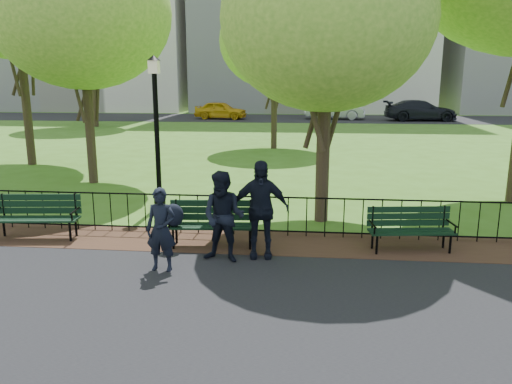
# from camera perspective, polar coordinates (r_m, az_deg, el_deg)

# --- Properties ---
(ground) EXTENTS (120.00, 120.00, 0.00)m
(ground) POSITION_cam_1_polar(r_m,az_deg,el_deg) (9.30, -5.60, -8.59)
(ground) COLOR #3C661A
(asphalt_path) EXTENTS (60.00, 9.20, 0.01)m
(asphalt_path) POSITION_cam_1_polar(r_m,az_deg,el_deg) (6.36, -12.00, -19.65)
(asphalt_path) COLOR black
(asphalt_path) RESTS_ON ground
(dirt_strip) EXTENTS (60.00, 1.60, 0.01)m
(dirt_strip) POSITION_cam_1_polar(r_m,az_deg,el_deg) (10.68, -4.01, -5.60)
(dirt_strip) COLOR #332015
(dirt_strip) RESTS_ON ground
(far_street) EXTENTS (70.00, 9.00, 0.01)m
(far_street) POSITION_cam_1_polar(r_m,az_deg,el_deg) (43.64, 3.56, 8.41)
(far_street) COLOR black
(far_street) RESTS_ON ground
(iron_fence) EXTENTS (24.06, 0.06, 1.00)m
(iron_fence) POSITION_cam_1_polar(r_m,az_deg,el_deg) (11.01, -3.61, -2.39)
(iron_fence) COLOR black
(iron_fence) RESTS_ON ground
(park_bench_main) EXTENTS (1.90, 0.69, 1.02)m
(park_bench_main) POSITION_cam_1_polar(r_m,az_deg,el_deg) (10.24, -7.03, -2.84)
(park_bench_main) COLOR black
(park_bench_main) RESTS_ON ground
(park_bench_left_a) EXTENTS (1.86, 0.76, 1.03)m
(park_bench_left_a) POSITION_cam_1_polar(r_m,az_deg,el_deg) (11.73, -23.75, -2.08)
(park_bench_left_a) COLOR black
(park_bench_left_a) RESTS_ON ground
(park_bench_right_a) EXTENTS (1.73, 0.73, 0.95)m
(park_bench_right_a) POSITION_cam_1_polar(r_m,az_deg,el_deg) (10.45, 17.22, -3.54)
(park_bench_right_a) COLOR black
(park_bench_right_a) RESTS_ON ground
(lamppost) EXTENTS (0.36, 0.36, 3.97)m
(lamppost) POSITION_cam_1_polar(r_m,az_deg,el_deg) (13.41, -11.30, 7.35)
(lamppost) COLOR black
(lamppost) RESTS_ON ground
(tree_near_w) EXTENTS (5.56, 5.56, 7.74)m
(tree_near_w) POSITION_cam_1_polar(r_m,az_deg,el_deg) (17.26, -19.35, 18.78)
(tree_near_w) COLOR #2D2116
(tree_near_w) RESTS_ON ground
(tree_near_e) EXTENTS (4.82, 4.82, 6.71)m
(tree_near_e) POSITION_cam_1_polar(r_m,az_deg,el_deg) (11.90, 8.11, 18.84)
(tree_near_e) COLOR #2D2116
(tree_near_e) RESTS_ON ground
(tree_far_c) EXTENTS (5.27, 5.27, 7.35)m
(tree_far_c) POSITION_cam_1_polar(r_m,az_deg,el_deg) (24.64, 2.15, 16.84)
(tree_far_c) COLOR #2D2116
(tree_far_c) RESTS_ON ground
(tree_far_w) EXTENTS (6.96, 6.96, 9.70)m
(tree_far_w) POSITION_cam_1_polar(r_m,az_deg,el_deg) (37.92, -18.50, 17.30)
(tree_far_w) COLOR #2D2116
(tree_far_w) RESTS_ON ground
(person_left) EXTENTS (0.56, 0.38, 1.51)m
(person_left) POSITION_cam_1_polar(r_m,az_deg,el_deg) (9.04, -10.78, -4.25)
(person_left) COLOR black
(person_left) RESTS_ON asphalt_path
(person_mid) EXTENTS (0.90, 0.59, 1.72)m
(person_mid) POSITION_cam_1_polar(r_m,az_deg,el_deg) (9.31, -3.71, -2.85)
(person_mid) COLOR black
(person_mid) RESTS_ON asphalt_path
(person_right) EXTENTS (1.14, 0.54, 1.89)m
(person_right) POSITION_cam_1_polar(r_m,az_deg,el_deg) (9.50, 0.45, -1.98)
(person_right) COLOR black
(person_right) RESTS_ON asphalt_path
(taxi) EXTENTS (4.53, 2.20, 1.49)m
(taxi) POSITION_cam_1_polar(r_m,az_deg,el_deg) (42.77, -4.05, 9.32)
(taxi) COLOR gold
(taxi) RESTS_ON far_street
(sedan_silver) EXTENTS (5.14, 2.13, 1.65)m
(sedan_silver) POSITION_cam_1_polar(r_m,az_deg,el_deg) (42.97, 9.00, 9.32)
(sedan_silver) COLOR #9A9DA1
(sedan_silver) RESTS_ON far_street
(sedan_dark) EXTENTS (5.86, 2.70, 1.66)m
(sedan_dark) POSITION_cam_1_polar(r_m,az_deg,el_deg) (43.08, 18.28, 8.85)
(sedan_dark) COLOR black
(sedan_dark) RESTS_ON far_street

